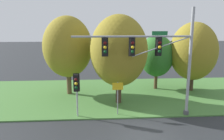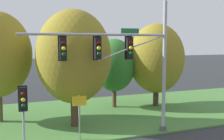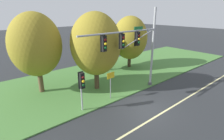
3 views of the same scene
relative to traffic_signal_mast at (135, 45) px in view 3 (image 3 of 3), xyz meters
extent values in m
plane|color=#282B2D|center=(-1.36, -2.80, -4.73)|extent=(160.00, 160.00, 0.00)
cube|color=beige|center=(-1.36, -4.00, -4.73)|extent=(36.00, 0.16, 0.01)
cube|color=#477A38|center=(-1.36, 5.45, -4.68)|extent=(48.00, 11.50, 0.10)
cylinder|color=#9EA0A5|center=(2.57, 0.01, -0.71)|extent=(0.22, 0.22, 7.86)
cylinder|color=#4C4C51|center=(2.57, 0.01, -4.48)|extent=(0.40, 0.40, 0.30)
cylinder|color=#9EA0A5|center=(-1.63, 0.01, 1.22)|extent=(8.40, 0.14, 0.14)
cylinder|color=#9EA0A5|center=(0.47, 0.01, 0.52)|extent=(4.23, 0.08, 1.48)
cube|color=black|center=(0.27, 0.01, 0.49)|extent=(0.34, 0.28, 1.22)
cube|color=black|center=(0.27, 0.17, 0.49)|extent=(0.46, 0.04, 1.34)
sphere|color=#4C0C0C|center=(0.27, -0.17, 0.79)|extent=(0.22, 0.22, 0.22)
sphere|color=yellow|center=(0.27, -0.17, 0.49)|extent=(0.22, 0.22, 0.22)
sphere|color=#0C4219|center=(0.27, -0.17, 0.19)|extent=(0.22, 0.22, 0.22)
cube|color=black|center=(-1.63, 0.01, 0.49)|extent=(0.34, 0.28, 1.22)
cube|color=black|center=(-1.63, 0.17, 0.49)|extent=(0.46, 0.04, 1.34)
sphere|color=#4C0C0C|center=(-1.63, -0.17, 0.79)|extent=(0.22, 0.22, 0.22)
sphere|color=yellow|center=(-1.63, -0.17, 0.49)|extent=(0.22, 0.22, 0.22)
sphere|color=#0C4219|center=(-1.63, -0.17, 0.19)|extent=(0.22, 0.22, 0.22)
cube|color=black|center=(-3.53, 0.01, 0.49)|extent=(0.34, 0.28, 1.22)
cube|color=black|center=(-3.53, 0.17, 0.49)|extent=(0.46, 0.04, 1.34)
sphere|color=#4C0C0C|center=(-3.53, -0.17, 0.79)|extent=(0.22, 0.22, 0.22)
sphere|color=yellow|center=(-3.53, -0.17, 0.49)|extent=(0.22, 0.22, 0.22)
sphere|color=#0C4219|center=(-3.53, -0.17, 0.19)|extent=(0.22, 0.22, 0.22)
cube|color=#196B33|center=(0.27, -0.04, 1.44)|extent=(1.10, 0.04, 0.28)
cylinder|color=#9EA0A5|center=(-5.60, 0.27, -3.06)|extent=(0.12, 0.12, 3.14)
cube|color=black|center=(-5.60, 0.07, -2.05)|extent=(0.34, 0.28, 1.22)
cube|color=black|center=(-5.60, 0.23, -2.05)|extent=(0.46, 0.04, 1.34)
sphere|color=#4C0C0C|center=(-5.60, -0.11, -1.75)|extent=(0.22, 0.22, 0.22)
sphere|color=yellow|center=(-5.60, -0.11, -2.05)|extent=(0.22, 0.22, 0.22)
sphere|color=#0C4219|center=(-5.60, -0.11, -2.35)|extent=(0.22, 0.22, 0.22)
cylinder|color=slate|center=(-2.60, 0.37, -3.38)|extent=(0.08, 0.08, 2.51)
cube|color=gold|center=(-2.60, 0.34, -2.44)|extent=(0.80, 0.03, 0.54)
cylinder|color=brown|center=(-6.86, 5.79, -2.97)|extent=(0.46, 0.46, 3.34)
ellipsoid|color=olive|center=(-6.86, 5.79, -0.02)|extent=(4.63, 4.63, 5.79)
cylinder|color=#423021|center=(-2.28, 2.95, -3.03)|extent=(0.48, 0.48, 3.21)
ellipsoid|color=olive|center=(-2.28, 2.95, -0.11)|extent=(4.78, 4.78, 5.98)
cylinder|color=#4C3823|center=(2.07, 6.94, -3.35)|extent=(0.35, 0.35, 2.56)
ellipsoid|color=#2D6B28|center=(2.07, 6.94, -1.12)|extent=(3.47, 3.47, 4.34)
cylinder|color=#423021|center=(5.54, 6.08, -3.25)|extent=(0.47, 0.47, 2.77)
ellipsoid|color=olive|center=(5.54, 6.08, -0.59)|extent=(4.66, 4.66, 5.82)
camera|label=1|loc=(-4.09, -15.08, 1.98)|focal=35.00mm
camera|label=2|loc=(-6.41, -14.54, 0.87)|focal=45.00mm
camera|label=3|loc=(-11.63, -10.58, 2.82)|focal=28.00mm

